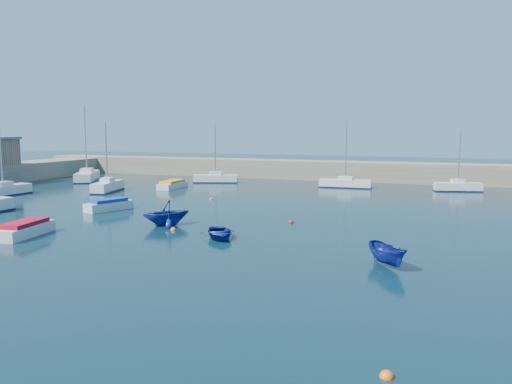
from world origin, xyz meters
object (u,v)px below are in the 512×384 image
(dinghy_center, at_px, (219,233))
(dinghy_right, at_px, (387,255))
(sailboat_3, at_px, (108,186))
(motorboat_0, at_px, (25,229))
(sailboat_6, at_px, (345,183))
(sailboat_2, at_px, (3,190))
(motorboat_2, at_px, (172,185))
(sailboat_7, at_px, (458,186))
(sailboat_5, at_px, (216,178))
(sailboat_4, at_px, (87,176))
(motorboat_1, at_px, (109,205))
(dinghy_left, at_px, (166,213))

(dinghy_center, distance_m, dinghy_right, 11.45)
(sailboat_3, xyz_separation_m, motorboat_0, (9.70, -21.88, -0.16))
(sailboat_6, xyz_separation_m, motorboat_0, (-15.07, -35.30, -0.07))
(sailboat_2, distance_m, motorboat_2, 18.32)
(sailboat_7, bearing_deg, dinghy_right, 159.01)
(sailboat_3, bearing_deg, sailboat_5, 46.55)
(sailboat_3, height_order, sailboat_7, sailboat_3)
(dinghy_center, bearing_deg, motorboat_0, 165.95)
(sailboat_3, xyz_separation_m, dinghy_right, (33.16, -21.03, -0.05))
(sailboat_4, bearing_deg, sailboat_5, -16.20)
(sailboat_3, relative_size, sailboat_5, 1.01)
(sailboat_7, relative_size, motorboat_1, 1.58)
(motorboat_2, bearing_deg, sailboat_7, 15.10)
(sailboat_3, bearing_deg, motorboat_1, -66.36)
(sailboat_6, relative_size, sailboat_7, 1.17)
(sailboat_2, relative_size, sailboat_5, 1.08)
(sailboat_6, height_order, dinghy_right, sailboat_6)
(sailboat_6, height_order, dinghy_center, sailboat_6)
(motorboat_0, bearing_deg, sailboat_4, 113.51)
(motorboat_1, height_order, dinghy_center, motorboat_1)
(sailboat_2, bearing_deg, motorboat_2, 43.36)
(dinghy_center, bearing_deg, dinghy_left, 122.68)
(sailboat_4, relative_size, dinghy_left, 2.86)
(sailboat_5, height_order, sailboat_6, sailboat_6)
(sailboat_7, distance_m, dinghy_center, 35.61)
(sailboat_3, bearing_deg, sailboat_2, -153.56)
(sailboat_5, distance_m, sailboat_6, 17.26)
(sailboat_7, bearing_deg, motorboat_2, 91.43)
(sailboat_6, bearing_deg, sailboat_4, 95.06)
(sailboat_5, height_order, motorboat_1, sailboat_5)
(sailboat_5, relative_size, sailboat_6, 0.95)
(sailboat_5, xyz_separation_m, dinghy_right, (25.65, -34.05, 0.00))
(motorboat_2, bearing_deg, sailboat_3, -134.99)
(sailboat_4, distance_m, motorboat_2, 15.95)
(sailboat_3, relative_size, dinghy_left, 2.21)
(sailboat_4, height_order, sailboat_7, sailboat_4)
(sailboat_4, distance_m, sailboat_7, 48.02)
(sailboat_2, height_order, motorboat_1, sailboat_2)
(sailboat_4, height_order, motorboat_2, sailboat_4)
(dinghy_right, bearing_deg, sailboat_4, 107.93)
(sailboat_2, relative_size, sailboat_4, 0.82)
(motorboat_1, distance_m, dinghy_right, 26.77)
(dinghy_left, relative_size, dinghy_right, 1.16)
(sailboat_6, relative_size, motorboat_2, 1.71)
(motorboat_2, relative_size, dinghy_right, 1.56)
(dinghy_center, bearing_deg, sailboat_2, 128.39)
(sailboat_4, distance_m, motorboat_1, 27.30)
(sailboat_6, bearing_deg, dinghy_left, 162.12)
(sailboat_2, bearing_deg, motorboat_1, -12.59)
(dinghy_right, bearing_deg, dinghy_center, 126.96)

